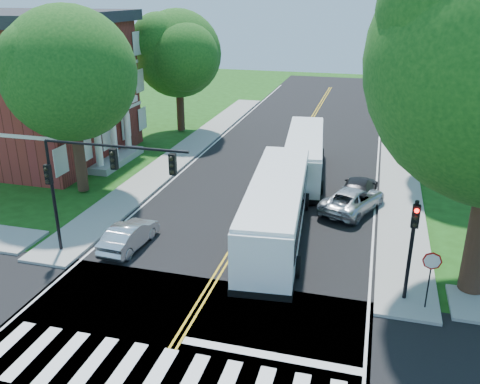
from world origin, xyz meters
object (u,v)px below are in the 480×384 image
(hatchback, at_px, (129,235))
(suv, at_px, (353,199))
(signal_ne, at_px, (412,238))
(bus_lead, at_px, (276,208))
(bus_follow, at_px, (304,154))
(dark_sedan, at_px, (358,188))
(signal_nw, at_px, (93,174))

(hatchback, bearing_deg, suv, -140.82)
(signal_ne, distance_m, bus_lead, 7.85)
(bus_follow, height_order, dark_sedan, bus_follow)
(signal_ne, xyz_separation_m, dark_sedan, (-2.50, 11.02, -2.26))
(bus_follow, distance_m, hatchback, 14.82)
(hatchback, bearing_deg, bus_lead, -153.25)
(bus_follow, bearing_deg, bus_lead, 84.06)
(signal_nw, xyz_separation_m, dark_sedan, (11.56, 11.03, -3.68))
(signal_nw, xyz_separation_m, suv, (11.34, 9.08, -3.66))
(signal_ne, height_order, hatchback, signal_ne)
(signal_nw, bearing_deg, bus_lead, 29.87)
(signal_nw, xyz_separation_m, hatchback, (0.76, 1.39, -3.71))
(hatchback, height_order, suv, suv)
(signal_nw, distance_m, bus_follow, 16.62)
(bus_follow, bearing_deg, signal_nw, 56.01)
(bus_lead, bearing_deg, signal_ne, 140.11)
(bus_follow, distance_m, dark_sedan, 5.32)
(signal_ne, xyz_separation_m, suv, (-2.71, 9.07, -2.24))
(signal_ne, bearing_deg, hatchback, 174.09)
(bus_lead, bearing_deg, signal_nw, 24.57)
(bus_lead, bearing_deg, dark_sedan, -125.68)
(bus_follow, height_order, hatchback, bus_follow)
(signal_ne, bearing_deg, bus_follow, 113.97)
(bus_lead, distance_m, bus_follow, 10.09)
(hatchback, distance_m, dark_sedan, 14.47)
(bus_follow, bearing_deg, suv, 118.26)
(hatchback, relative_size, dark_sedan, 0.84)
(bus_follow, relative_size, suv, 2.26)
(bus_lead, xyz_separation_m, bus_follow, (-0.06, 10.09, -0.15))
(dark_sedan, bearing_deg, bus_lead, 66.03)
(signal_ne, relative_size, hatchback, 1.10)
(signal_ne, height_order, suv, signal_ne)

